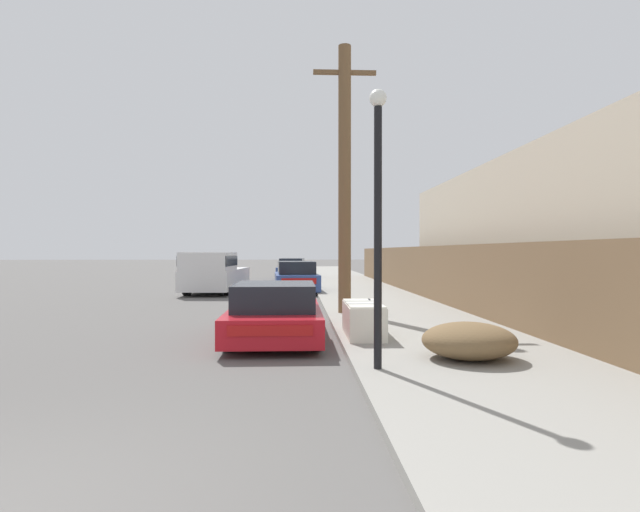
{
  "coord_description": "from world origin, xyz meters",
  "views": [
    {
      "loc": [
        2.33,
        -3.3,
        1.88
      ],
      "look_at": [
        2.92,
        9.08,
        1.76
      ],
      "focal_mm": 28.0,
      "sensor_mm": 36.0,
      "label": 1
    }
  ],
  "objects_px": {
    "pickup_truck": "(214,273)",
    "street_lamp": "(378,205)",
    "utility_pole": "(345,177)",
    "discarded_fridge": "(363,319)",
    "parked_sports_car_red": "(275,313)",
    "car_parked_far": "(292,270)",
    "brush_pile": "(469,341)",
    "car_parked_mid": "(296,278)"
  },
  "relations": [
    {
      "from": "parked_sports_car_red",
      "to": "car_parked_far",
      "type": "distance_m",
      "value": 22.37
    },
    {
      "from": "discarded_fridge",
      "to": "car_parked_far",
      "type": "bearing_deg",
      "value": 94.98
    },
    {
      "from": "parked_sports_car_red",
      "to": "street_lamp",
      "type": "xyz_separation_m",
      "value": [
        1.67,
        -3.27,
        2.01
      ]
    },
    {
      "from": "car_parked_mid",
      "to": "utility_pole",
      "type": "xyz_separation_m",
      "value": [
        1.4,
        -8.54,
        3.34
      ]
    },
    {
      "from": "discarded_fridge",
      "to": "utility_pole",
      "type": "height_order",
      "value": "utility_pole"
    },
    {
      "from": "discarded_fridge",
      "to": "street_lamp",
      "type": "bearing_deg",
      "value": -92.6
    },
    {
      "from": "pickup_truck",
      "to": "street_lamp",
      "type": "height_order",
      "value": "street_lamp"
    },
    {
      "from": "discarded_fridge",
      "to": "car_parked_far",
      "type": "relative_size",
      "value": 0.4
    },
    {
      "from": "discarded_fridge",
      "to": "car_parked_mid",
      "type": "relative_size",
      "value": 0.44
    },
    {
      "from": "discarded_fridge",
      "to": "pickup_truck",
      "type": "bearing_deg",
      "value": 113.35
    },
    {
      "from": "parked_sports_car_red",
      "to": "car_parked_far",
      "type": "xyz_separation_m",
      "value": [
        0.18,
        22.37,
        0.1
      ]
    },
    {
      "from": "car_parked_far",
      "to": "brush_pile",
      "type": "distance_m",
      "value": 25.22
    },
    {
      "from": "brush_pile",
      "to": "pickup_truck",
      "type": "bearing_deg",
      "value": 114.1
    },
    {
      "from": "car_parked_far",
      "to": "utility_pole",
      "type": "height_order",
      "value": "utility_pole"
    },
    {
      "from": "parked_sports_car_red",
      "to": "pickup_truck",
      "type": "distance_m",
      "value": 12.33
    },
    {
      "from": "car_parked_mid",
      "to": "brush_pile",
      "type": "bearing_deg",
      "value": -82.63
    },
    {
      "from": "utility_pole",
      "to": "brush_pile",
      "type": "relative_size",
      "value": 4.99
    },
    {
      "from": "car_parked_mid",
      "to": "brush_pile",
      "type": "height_order",
      "value": "car_parked_mid"
    },
    {
      "from": "parked_sports_car_red",
      "to": "car_parked_far",
      "type": "height_order",
      "value": "car_parked_far"
    },
    {
      "from": "pickup_truck",
      "to": "utility_pole",
      "type": "xyz_separation_m",
      "value": [
        5.07,
        -8.32,
        3.09
      ]
    },
    {
      "from": "pickup_truck",
      "to": "street_lamp",
      "type": "bearing_deg",
      "value": 111.65
    },
    {
      "from": "discarded_fridge",
      "to": "utility_pole",
      "type": "xyz_separation_m",
      "value": [
        -0.01,
        3.91,
        3.55
      ]
    },
    {
      "from": "parked_sports_car_red",
      "to": "car_parked_mid",
      "type": "height_order",
      "value": "car_parked_mid"
    },
    {
      "from": "discarded_fridge",
      "to": "pickup_truck",
      "type": "xyz_separation_m",
      "value": [
        -5.08,
        12.23,
        0.46
      ]
    },
    {
      "from": "utility_pole",
      "to": "car_parked_far",
      "type": "bearing_deg",
      "value": 95.03
    },
    {
      "from": "parked_sports_car_red",
      "to": "car_parked_mid",
      "type": "relative_size",
      "value": 1.03
    },
    {
      "from": "car_parked_mid",
      "to": "car_parked_far",
      "type": "xyz_separation_m",
      "value": [
        -0.25,
        10.27,
        -0.0
      ]
    },
    {
      "from": "utility_pole",
      "to": "brush_pile",
      "type": "xyz_separation_m",
      "value": [
        1.44,
        -6.23,
        -3.59
      ]
    },
    {
      "from": "utility_pole",
      "to": "street_lamp",
      "type": "bearing_deg",
      "value": -91.36
    },
    {
      "from": "parked_sports_car_red",
      "to": "brush_pile",
      "type": "bearing_deg",
      "value": -39.11
    },
    {
      "from": "parked_sports_car_red",
      "to": "street_lamp",
      "type": "distance_m",
      "value": 4.19
    },
    {
      "from": "car_parked_far",
      "to": "pickup_truck",
      "type": "distance_m",
      "value": 11.03
    },
    {
      "from": "discarded_fridge",
      "to": "parked_sports_car_red",
      "type": "distance_m",
      "value": 1.87
    },
    {
      "from": "car_parked_far",
      "to": "street_lamp",
      "type": "height_order",
      "value": "street_lamp"
    },
    {
      "from": "discarded_fridge",
      "to": "brush_pile",
      "type": "xyz_separation_m",
      "value": [
        1.43,
        -2.32,
        -0.05
      ]
    },
    {
      "from": "car_parked_mid",
      "to": "street_lamp",
      "type": "bearing_deg",
      "value": -88.9
    },
    {
      "from": "parked_sports_car_red",
      "to": "pickup_truck",
      "type": "height_order",
      "value": "pickup_truck"
    },
    {
      "from": "discarded_fridge",
      "to": "utility_pole",
      "type": "bearing_deg",
      "value": 90.96
    },
    {
      "from": "parked_sports_car_red",
      "to": "street_lamp",
      "type": "bearing_deg",
      "value": -62.92
    },
    {
      "from": "brush_pile",
      "to": "discarded_fridge",
      "type": "bearing_deg",
      "value": 121.58
    },
    {
      "from": "pickup_truck",
      "to": "utility_pole",
      "type": "bearing_deg",
      "value": 125.07
    },
    {
      "from": "discarded_fridge",
      "to": "street_lamp",
      "type": "height_order",
      "value": "street_lamp"
    }
  ]
}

